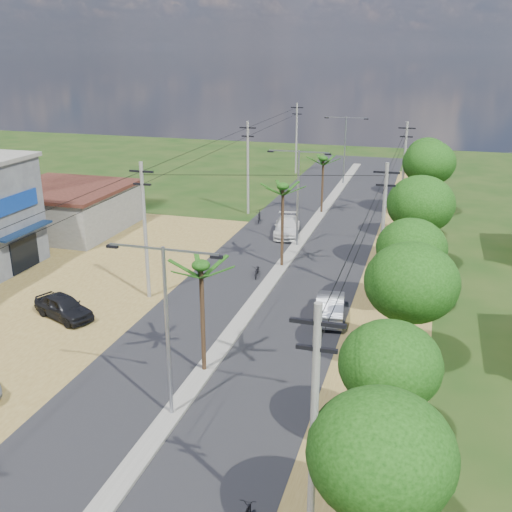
{
  "coord_description": "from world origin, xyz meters",
  "views": [
    {
      "loc": [
        10.14,
        -20.89,
        15.62
      ],
      "look_at": [
        -0.15,
        13.71,
        3.0
      ],
      "focal_mm": 42.0,
      "sensor_mm": 36.0,
      "label": 1
    }
  ],
  "objects": [
    {
      "name": "car_white_far",
      "position": [
        -1.57,
        28.01,
        0.75
      ],
      "size": [
        3.01,
        5.49,
        1.51
      ],
      "primitive_type": "imported",
      "rotation": [
        0.0,
        0.0,
        0.18
      ],
      "color": "#B2B2AE",
      "rests_on": "ground"
    },
    {
      "name": "utility_pole_e_c",
      "position": [
        7.5,
        38.0,
        4.76
      ],
      "size": [
        1.6,
        0.24,
        9.0
      ],
      "color": "#605E56",
      "rests_on": "ground"
    },
    {
      "name": "streetlight_far",
      "position": [
        0.0,
        50.0,
        4.79
      ],
      "size": [
        5.1,
        0.18,
        8.0
      ],
      "color": "gray",
      "rests_on": "ground"
    },
    {
      "name": "tree_east_a",
      "position": [
        9.5,
        -6.0,
        4.49
      ],
      "size": [
        4.4,
        4.4,
        6.37
      ],
      "color": "black",
      "rests_on": "ground"
    },
    {
      "name": "dirt_lot_west",
      "position": [
        -15.0,
        8.0,
        0.02
      ],
      "size": [
        18.0,
        46.0,
        0.04
      ],
      "primitive_type": "cube",
      "color": "brown",
      "rests_on": "ground"
    },
    {
      "name": "utility_pole_w_c",
      "position": [
        -7.0,
        34.0,
        4.76
      ],
      "size": [
        1.6,
        0.24,
        9.0
      ],
      "color": "#605E56",
      "rests_on": "ground"
    },
    {
      "name": "palm_median_mid",
      "position": [
        0.0,
        20.0,
        5.9
      ],
      "size": [
        2.0,
        2.0,
        6.55
      ],
      "color": "black",
      "rests_on": "ground"
    },
    {
      "name": "ground",
      "position": [
        0.0,
        0.0,
        0.0
      ],
      "size": [
        160.0,
        160.0,
        0.0
      ],
      "primitive_type": "plane",
      "color": "black",
      "rests_on": "ground"
    },
    {
      "name": "dirt_shoulder_east",
      "position": [
        8.5,
        15.0,
        0.01
      ],
      "size": [
        5.0,
        90.0,
        0.03
      ],
      "primitive_type": "cube",
      "color": "brown",
      "rests_on": "ground"
    },
    {
      "name": "tree_east_g",
      "position": [
        9.8,
        38.0,
        5.24
      ],
      "size": [
        5.0,
        5.0,
        7.38
      ],
      "color": "black",
      "rests_on": "ground"
    },
    {
      "name": "utility_pole_e_a",
      "position": [
        7.5,
        -6.0,
        4.76
      ],
      "size": [
        1.6,
        0.24,
        9.0
      ],
      "color": "#605E56",
      "rests_on": "ground"
    },
    {
      "name": "tree_east_e",
      "position": [
        9.6,
        22.0,
        5.09
      ],
      "size": [
        4.8,
        4.8,
        7.14
      ],
      "color": "black",
      "rests_on": "ground"
    },
    {
      "name": "road",
      "position": [
        0.0,
        15.0,
        0.02
      ],
      "size": [
        12.0,
        110.0,
        0.04
      ],
      "primitive_type": "cube",
      "color": "black",
      "rests_on": "ground"
    },
    {
      "name": "utility_pole_w_d",
      "position": [
        -7.0,
        55.0,
        4.76
      ],
      "size": [
        1.6,
        0.24,
        9.0
      ],
      "color": "#605E56",
      "rests_on": "ground"
    },
    {
      "name": "low_shed",
      "position": [
        -21.0,
        24.0,
        1.97
      ],
      "size": [
        10.4,
        10.4,
        3.95
      ],
      "color": "#605E56",
      "rests_on": "ground"
    },
    {
      "name": "moto_rider_west_a",
      "position": [
        -1.2,
        17.56,
        0.46
      ],
      "size": [
        0.89,
        1.83,
        0.92
      ],
      "primitive_type": "imported",
      "rotation": [
        0.0,
        0.0,
        0.17
      ],
      "color": "black",
      "rests_on": "ground"
    },
    {
      "name": "palm_median_far",
      "position": [
        0.0,
        36.0,
        5.26
      ],
      "size": [
        2.0,
        2.0,
        5.85
      ],
      "color": "black",
      "rests_on": "ground"
    },
    {
      "name": "moto_rider_west_b",
      "position": [
        -5.0,
        31.07,
        0.57
      ],
      "size": [
        0.85,
        1.95,
        1.14
      ],
      "primitive_type": "imported",
      "rotation": [
        0.0,
        0.0,
        0.17
      ],
      "color": "black",
      "rests_on": "ground"
    },
    {
      "name": "tree_east_f",
      "position": [
        9.2,
        30.0,
        3.89
      ],
      "size": [
        3.8,
        3.8,
        5.52
      ],
      "color": "black",
      "rests_on": "ground"
    },
    {
      "name": "streetlight_near",
      "position": [
        0.0,
        0.0,
        4.79
      ],
      "size": [
        5.1,
        0.18,
        8.0
      ],
      "color": "gray",
      "rests_on": "ground"
    },
    {
      "name": "palm_median_near",
      "position": [
        0.0,
        4.0,
        5.54
      ],
      "size": [
        2.0,
        2.0,
        6.15
      ],
      "color": "black",
      "rests_on": "ground"
    },
    {
      "name": "tree_east_b",
      "position": [
        9.3,
        0.0,
        4.11
      ],
      "size": [
        4.0,
        4.0,
        5.83
      ],
      "color": "black",
      "rests_on": "ground"
    },
    {
      "name": "median",
      "position": [
        0.0,
        18.0,
        0.09
      ],
      "size": [
        1.0,
        90.0,
        0.18
      ],
      "primitive_type": "cube",
      "color": "#605E56",
      "rests_on": "ground"
    },
    {
      "name": "streetlight_mid",
      "position": [
        0.0,
        25.0,
        4.79
      ],
      "size": [
        5.1,
        0.18,
        8.0
      ],
      "color": "gray",
      "rests_on": "ground"
    },
    {
      "name": "tree_east_d",
      "position": [
        9.4,
        14.0,
        4.34
      ],
      "size": [
        4.2,
        4.2,
        6.13
      ],
      "color": "black",
      "rests_on": "ground"
    },
    {
      "name": "tree_east_c",
      "position": [
        9.7,
        7.0,
        4.86
      ],
      "size": [
        4.6,
        4.6,
        6.83
      ],
      "color": "black",
      "rests_on": "ground"
    },
    {
      "name": "car_parked_dark",
      "position": [
        -10.5,
        7.58,
        0.73
      ],
      "size": [
        4.63,
        3.23,
        1.47
      ],
      "primitive_type": "imported",
      "rotation": [
        0.0,
        0.0,
        1.18
      ],
      "color": "black",
      "rests_on": "ground"
    },
    {
      "name": "tree_east_h",
      "position": [
        9.5,
        46.0,
        4.64
      ],
      "size": [
        4.4,
        4.4,
        6.52
      ],
      "color": "black",
      "rests_on": "ground"
    },
    {
      "name": "utility_pole_w_b",
      "position": [
        -7.0,
        12.0,
        4.76
      ],
      "size": [
        1.6,
        0.24,
        9.0
      ],
      "color": "#605E56",
      "rests_on": "ground"
    },
    {
      "name": "utility_pole_e_b",
      "position": [
        7.5,
        16.0,
        4.76
      ],
      "size": [
        1.6,
        0.24,
        9.0
      ],
      "color": "#605E56",
      "rests_on": "ground"
    },
    {
      "name": "car_silver_mid",
      "position": [
        5.0,
        12.18,
        0.77
      ],
      "size": [
        2.21,
        4.84,
        1.54
      ],
      "primitive_type": "imported",
      "rotation": [
        0.0,
        0.0,
        3.27
      ],
      "color": "gray",
      "rests_on": "ground"
    }
  ]
}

